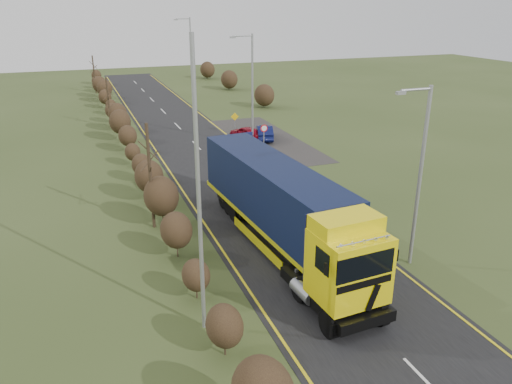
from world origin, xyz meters
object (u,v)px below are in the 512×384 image
at_px(lorry, 282,205).
at_px(car_red_hatchback, 246,133).
at_px(car_blue_sedan, 264,132).
at_px(speed_sign, 264,133).
at_px(streetlight_near, 419,171).

height_order(lorry, car_red_hatchback, lorry).
relative_size(car_blue_sedan, speed_sign, 1.76).
xyz_separation_m(lorry, car_blue_sedan, (7.30, 21.08, -1.86)).
height_order(car_red_hatchback, streetlight_near, streetlight_near).
xyz_separation_m(lorry, streetlight_near, (5.30, -3.47, 2.25)).
bearing_deg(lorry, streetlight_near, -37.34).
bearing_deg(car_blue_sedan, streetlight_near, 102.04).
bearing_deg(lorry, speed_sign, 67.38).
bearing_deg(car_red_hatchback, car_blue_sedan, 158.94).
relative_size(car_red_hatchback, car_blue_sedan, 0.97).
height_order(car_blue_sedan, streetlight_near, streetlight_near).
xyz_separation_m(streetlight_near, speed_sign, (0.57, 20.98, -3.17)).
bearing_deg(streetlight_near, car_red_hatchback, 89.29).
bearing_deg(car_red_hatchback, streetlight_near, 74.31).
bearing_deg(car_blue_sedan, lorry, 87.60).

